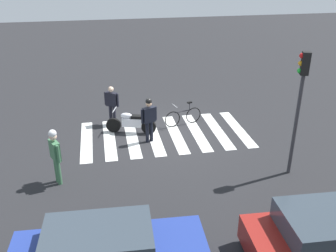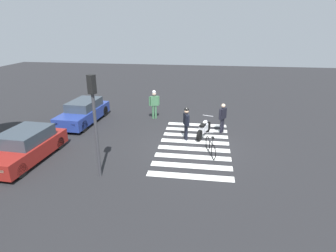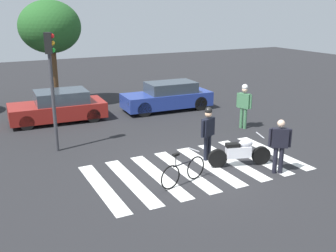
{
  "view_description": "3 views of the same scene",
  "coord_description": "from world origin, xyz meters",
  "views": [
    {
      "loc": [
        2.44,
        13.63,
        6.8
      ],
      "look_at": [
        0.15,
        1.55,
        1.11
      ],
      "focal_mm": 40.13,
      "sensor_mm": 36.0,
      "label": 1
    },
    {
      "loc": [
        -13.11,
        -0.54,
        5.85
      ],
      "look_at": [
        0.22,
        1.39,
        0.91
      ],
      "focal_mm": 29.63,
      "sensor_mm": 36.0,
      "label": 2
    },
    {
      "loc": [
        -6.15,
        -9.96,
        4.93
      ],
      "look_at": [
        -0.2,
        1.64,
        1.0
      ],
      "focal_mm": 42.12,
      "sensor_mm": 36.0,
      "label": 3
    }
  ],
  "objects": [
    {
      "name": "pedestrian_bystander",
      "position": [
        4.0,
        2.85,
        1.12
      ],
      "size": [
        0.39,
        0.65,
        1.9
      ],
      "color": "#3F724C",
      "rests_on": "ground_plane"
    },
    {
      "name": "car_maroon_wagon",
      "position": [
        -2.7,
        7.54,
        0.66
      ],
      "size": [
        4.24,
        2.06,
        1.38
      ],
      "color": "black",
      "rests_on": "ground_plane"
    },
    {
      "name": "crosswalk_stripes",
      "position": [
        0.0,
        0.0,
        0.0
      ],
      "size": [
        6.75,
        3.59,
        0.01
      ],
      "color": "silver",
      "rests_on": "ground_plane"
    },
    {
      "name": "officer_on_foot",
      "position": [
        2.02,
        -1.46,
        0.99
      ],
      "size": [
        0.59,
        0.44,
        1.72
      ],
      "color": "black",
      "rests_on": "ground_plane"
    },
    {
      "name": "officer_by_motorcycle",
      "position": [
        0.69,
        0.49,
        1.06
      ],
      "size": [
        0.64,
        0.37,
        1.82
      ],
      "color": "black",
      "rests_on": "ground_plane"
    },
    {
      "name": "ground_plane",
      "position": [
        0.0,
        0.0,
        0.0
      ],
      "size": [
        60.0,
        60.0,
        0.0
      ],
      "primitive_type": "plane",
      "color": "#232326"
    },
    {
      "name": "traffic_light_pole",
      "position": [
        -3.61,
        3.65,
        2.79
      ],
      "size": [
        0.36,
        0.3,
        4.15
      ],
      "color": "#38383D",
      "rests_on": "ground_plane"
    },
    {
      "name": "car_blue_hatchback",
      "position": [
        2.59,
        7.1,
        0.67
      ],
      "size": [
        4.48,
        1.89,
        1.4
      ],
      "color": "black",
      "rests_on": "ground_plane"
    },
    {
      "name": "street_tree_mid",
      "position": [
        -2.23,
        10.39,
        3.98
      ],
      "size": [
        3.02,
        3.02,
        5.31
      ],
      "color": "brown",
      "rests_on": "ground_plane"
    },
    {
      "name": "police_motorcycle",
      "position": [
        1.32,
        -0.45,
        0.45
      ],
      "size": [
        2.03,
        0.87,
        1.02
      ],
      "color": "black",
      "rests_on": "ground_plane"
    },
    {
      "name": "leaning_bicycle",
      "position": [
        -0.96,
        -0.82,
        0.39
      ],
      "size": [
        1.69,
        0.58,
        1.02
      ],
      "color": "black",
      "rests_on": "ground_plane"
    }
  ]
}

